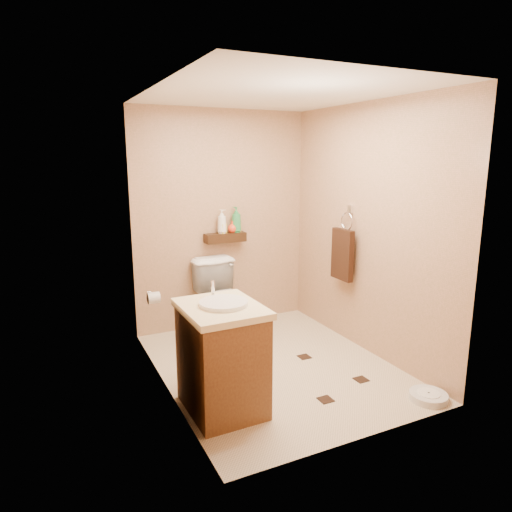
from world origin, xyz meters
TOP-DOWN VIEW (x-y plane):
  - ground at (0.00, 0.00)m, footprint 2.50×2.50m
  - wall_back at (0.00, 1.25)m, footprint 2.00×0.04m
  - wall_front at (0.00, -1.25)m, footprint 2.00×0.04m
  - wall_left at (-1.00, 0.00)m, footprint 0.04×2.50m
  - wall_right at (1.00, 0.00)m, footprint 0.04×2.50m
  - ceiling at (0.00, 0.00)m, footprint 2.00×2.50m
  - wall_shelf at (0.00, 1.17)m, footprint 0.46×0.14m
  - floor_accents at (0.03, -0.07)m, footprint 1.20×1.42m
  - toilet at (-0.14, 0.83)m, footprint 0.52×0.84m
  - vanity at (-0.70, -0.47)m, footprint 0.57×0.69m
  - bathroom_scale at (0.82, -1.07)m, footprint 0.31×0.31m
  - toilet_brush at (-0.47, 0.69)m, footprint 0.11×0.11m
  - towel_ring at (0.91, 0.25)m, footprint 0.12×0.30m
  - toilet_paper at (-0.94, 0.65)m, footprint 0.12×0.11m
  - bottle_a at (-0.04, 1.17)m, footprint 0.14×0.14m
  - bottle_b at (-0.03, 1.17)m, footprint 0.10×0.10m
  - bottle_c at (0.09, 1.17)m, footprint 0.14×0.14m
  - bottle_d at (0.14, 1.17)m, footprint 0.14×0.14m
  - bottle_e at (0.15, 1.17)m, footprint 0.09×0.09m

SIDE VIEW (x-z plane):
  - ground at x=0.00m, z-range 0.00..0.00m
  - floor_accents at x=0.03m, z-range 0.00..0.01m
  - bathroom_scale at x=0.82m, z-range 0.00..0.06m
  - toilet_brush at x=-0.47m, z-range -0.07..0.42m
  - toilet at x=-0.14m, z-range 0.00..0.82m
  - vanity at x=-0.70m, z-range -0.05..0.91m
  - toilet_paper at x=-0.94m, z-range 0.54..0.66m
  - towel_ring at x=0.91m, z-range 0.57..1.33m
  - wall_shelf at x=0.00m, z-range 0.97..1.07m
  - bottle_c at x=0.09m, z-range 1.07..1.20m
  - bottle_e at x=0.15m, z-range 1.07..1.22m
  - bottle_b at x=-0.03m, z-range 1.07..1.23m
  - wall_back at x=0.00m, z-range 0.00..2.40m
  - wall_front at x=0.00m, z-range 0.00..2.40m
  - wall_left at x=-1.00m, z-range 0.00..2.40m
  - wall_right at x=1.00m, z-range 0.00..2.40m
  - bottle_a at x=-0.04m, z-range 1.07..1.33m
  - bottle_d at x=0.14m, z-range 1.07..1.35m
  - ceiling at x=0.00m, z-range 2.39..2.41m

